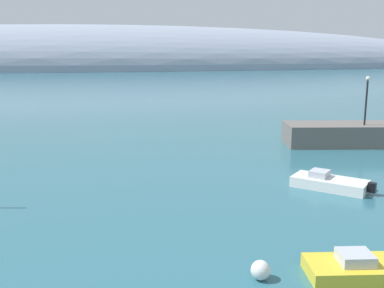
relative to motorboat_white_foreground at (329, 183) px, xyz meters
The scene contains 5 objects.
distant_ridge 181.47m from the motorboat_white_foreground, 91.83° to the left, with size 387.05×67.04×37.72m, color #8E99AD.
motorboat_white_foreground is the anchor object (origin of this frame).
motorboat_yellow_alongside_breakwater 10.79m from the motorboat_white_foreground, 111.13° to the right, with size 5.52×2.69×0.93m.
mooring_buoy_white 12.36m from the motorboat_white_foreground, 130.49° to the right, with size 0.72×0.72×0.72m, color silver.
harbor_lamp_post 14.16m from the motorboat_white_foreground, 48.88° to the left, with size 0.36×0.36×4.12m.
Camera 1 is at (-2.66, 0.06, 8.14)m, focal length 42.11 mm.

